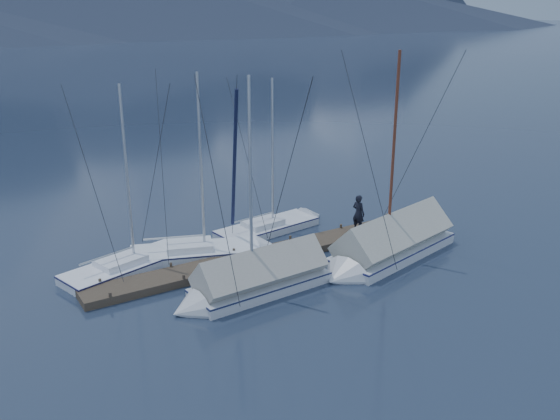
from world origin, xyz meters
The scene contains 9 objects.
ground centered at (0.00, 0.00, 0.00)m, with size 1000.00×1000.00×0.00m, color #162133.
dock centered at (0.00, 2.00, 0.11)m, with size 18.00×1.50×0.54m.
mooring_posts centered at (-0.50, 2.00, 0.35)m, with size 15.12×1.52×0.35m.
sailboat_open_left centered at (-5.67, 4.27, 0.15)m, with size 6.85×3.60×8.71m.
sailboat_open_mid centered at (-2.51, 3.57, 0.16)m, with size 7.11×4.11×9.08m.
sailboat_open_right centered at (1.86, 5.07, 0.15)m, with size 6.53×2.85×8.40m.
sailboat_covered_near centered at (3.84, -0.80, 0.51)m, with size 8.15×4.08×10.16m.
sailboat_covered_far centered at (-3.06, -0.67, 0.46)m, with size 6.78×2.84×9.36m.
person centered at (4.43, 1.90, 1.27)m, with size 0.68×0.44×1.85m, color black.
Camera 1 is at (-13.07, -19.30, 10.74)m, focal length 38.00 mm.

